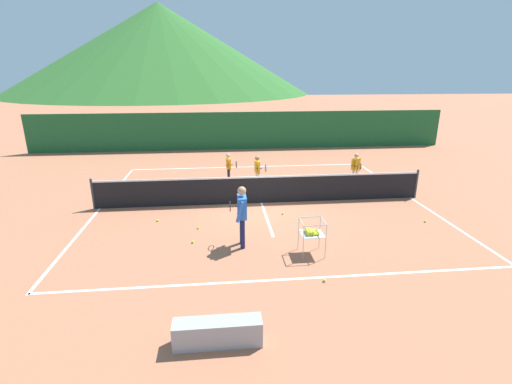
{
  "coord_description": "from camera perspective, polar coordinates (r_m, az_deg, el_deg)",
  "views": [
    {
      "loc": [
        -1.46,
        -12.2,
        4.43
      ],
      "look_at": [
        -0.33,
        -1.34,
        0.85
      ],
      "focal_mm": 26.03,
      "sensor_mm": 36.0,
      "label": 1
    }
  ],
  "objects": [
    {
      "name": "tennis_ball_1",
      "position": [
        12.06,
        4.16,
        -3.27
      ],
      "size": [
        0.07,
        0.07,
        0.07
      ],
      "primitive_type": "sphere",
      "color": "yellow",
      "rests_on": "ground"
    },
    {
      "name": "student_0",
      "position": [
        15.3,
        -4.19,
        4.11
      ],
      "size": [
        0.43,
        0.58,
        1.21
      ],
      "color": "black",
      "rests_on": "ground"
    },
    {
      "name": "student_2",
      "position": [
        15.44,
        15.09,
        3.86
      ],
      "size": [
        0.51,
        0.66,
        1.31
      ],
      "color": "silver",
      "rests_on": "ground"
    },
    {
      "name": "tennis_ball_4",
      "position": [
        12.55,
        24.55,
        -4.09
      ],
      "size": [
        0.07,
        0.07,
        0.07
      ],
      "primitive_type": "sphere",
      "color": "yellow",
      "rests_on": "ground"
    },
    {
      "name": "windscreen_fence",
      "position": [
        22.03,
        -2.09,
        9.39
      ],
      "size": [
        24.19,
        0.08,
        2.17
      ],
      "primitive_type": "cube",
      "color": "#1E5B2D",
      "rests_on": "ground"
    },
    {
      "name": "hill_0",
      "position": [
        81.7,
        -14.48,
        20.5
      ],
      "size": [
        59.04,
        59.04,
        17.1
      ],
      "primitive_type": "cone",
      "color": "#2D6628",
      "rests_on": "ground"
    },
    {
      "name": "line_baseline_far",
      "position": [
        17.99,
        -1.1,
        3.9
      ],
      "size": [
        11.0,
        0.08,
        0.01
      ],
      "primitive_type": "cube",
      "color": "white",
      "rests_on": "ground"
    },
    {
      "name": "line_service_center",
      "position": [
        13.06,
        0.84,
        -1.66
      ],
      "size": [
        0.08,
        5.69,
        0.01
      ],
      "primitive_type": "cube",
      "color": "white",
      "rests_on": "ground"
    },
    {
      "name": "ball_cart",
      "position": [
        9.41,
        8.5,
        -6.14
      ],
      "size": [
        0.58,
        0.58,
        0.9
      ],
      "color": "#B7B7BC",
      "rests_on": "ground"
    },
    {
      "name": "tennis_ball_2",
      "position": [
        8.53,
        10.45,
        -13.22
      ],
      "size": [
        0.07,
        0.07,
        0.07
      ],
      "primitive_type": "sphere",
      "color": "yellow",
      "rests_on": "ground"
    },
    {
      "name": "ground_plane",
      "position": [
        13.06,
        0.84,
        -1.68
      ],
      "size": [
        120.0,
        120.0,
        0.0
      ],
      "primitive_type": "plane",
      "color": "#A86647"
    },
    {
      "name": "line_sideline_west",
      "position": [
        13.6,
        -22.87,
        -2.34
      ],
      "size": [
        0.08,
        10.24,
        0.01
      ],
      "primitive_type": "cube",
      "color": "white",
      "rests_on": "ground"
    },
    {
      "name": "line_sideline_east",
      "position": [
        14.73,
        22.6,
        -0.79
      ],
      "size": [
        0.08,
        10.24,
        0.01
      ],
      "primitive_type": "cube",
      "color": "white",
      "rests_on": "ground"
    },
    {
      "name": "tennis_ball_3",
      "position": [
        10.24,
        -9.69,
        -7.56
      ],
      "size": [
        0.07,
        0.07,
        0.07
      ],
      "primitive_type": "sphere",
      "color": "yellow",
      "rests_on": "ground"
    },
    {
      "name": "student_1",
      "position": [
        14.55,
        0.25,
        3.6
      ],
      "size": [
        0.41,
        0.61,
        1.29
      ],
      "color": "silver",
      "rests_on": "ground"
    },
    {
      "name": "tennis_net",
      "position": [
        12.9,
        0.85,
        0.41
      ],
      "size": [
        11.41,
        0.08,
        1.05
      ],
      "color": "#333338",
      "rests_on": "ground"
    },
    {
      "name": "tennis_ball_0",
      "position": [
        11.87,
        -14.86,
        -4.24
      ],
      "size": [
        0.07,
        0.07,
        0.07
      ],
      "primitive_type": "sphere",
      "color": "yellow",
      "rests_on": "ground"
    },
    {
      "name": "line_baseline_near",
      "position": [
        8.52,
        4.94,
        -13.21
      ],
      "size": [
        11.0,
        0.08,
        0.01
      ],
      "primitive_type": "cube",
      "color": "white",
      "rests_on": "ground"
    },
    {
      "name": "tennis_ball_5",
      "position": [
        11.08,
        -8.87,
        -5.45
      ],
      "size": [
        0.07,
        0.07,
        0.07
      ],
      "primitive_type": "sphere",
      "color": "yellow",
      "rests_on": "ground"
    },
    {
      "name": "instructor",
      "position": [
        9.6,
        -2.22,
        -2.9
      ],
      "size": [
        0.42,
        0.75,
        1.64
      ],
      "color": "#191E4C",
      "rests_on": "ground"
    },
    {
      "name": "courtside_bench",
      "position": [
        6.71,
        -5.91,
        -20.67
      ],
      "size": [
        1.5,
        0.36,
        0.46
      ],
      "primitive_type": "cube",
      "color": "#99999E",
      "rests_on": "ground"
    }
  ]
}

